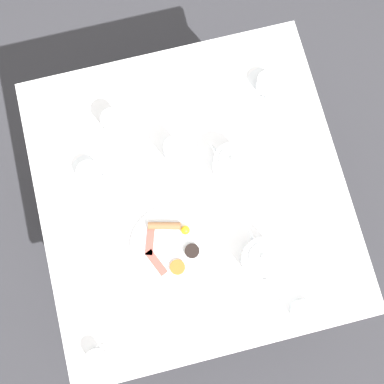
# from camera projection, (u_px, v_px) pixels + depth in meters

# --- Properties ---
(ground_plane) EXTENTS (8.00, 8.00, 0.00)m
(ground_plane) POSITION_uv_depth(u_px,v_px,m) (192.00, 220.00, 2.35)
(ground_plane) COLOR #333338
(table) EXTENTS (1.08, 1.11, 0.77)m
(table) POSITION_uv_depth(u_px,v_px,m) (192.00, 196.00, 1.65)
(table) COLOR white
(table) RESTS_ON ground_plane
(breakfast_plate) EXTENTS (0.28, 0.28, 0.04)m
(breakfast_plate) POSITION_uv_depth(u_px,v_px,m) (172.00, 245.00, 1.54)
(breakfast_plate) COLOR white
(breakfast_plate) RESTS_ON table
(teapot_near) EXTENTS (0.13, 0.22, 0.13)m
(teapot_near) POSITION_uv_depth(u_px,v_px,m) (261.00, 258.00, 1.49)
(teapot_near) COLOR white
(teapot_near) RESTS_ON table
(teapot_far) EXTENTS (0.14, 0.19, 0.13)m
(teapot_far) POSITION_uv_depth(u_px,v_px,m) (232.00, 164.00, 1.55)
(teapot_far) COLOR white
(teapot_far) RESTS_ON table
(teacup_with_saucer_left) EXTENTS (0.16, 0.16, 0.06)m
(teacup_with_saucer_left) POSITION_uv_depth(u_px,v_px,m) (90.00, 174.00, 1.57)
(teacup_with_saucer_left) COLOR white
(teacup_with_saucer_left) RESTS_ON table
(teacup_with_saucer_right) EXTENTS (0.16, 0.16, 0.06)m
(teacup_with_saucer_right) POSITION_uv_depth(u_px,v_px,m) (267.00, 85.00, 1.64)
(teacup_with_saucer_right) COLOR white
(teacup_with_saucer_right) RESTS_ON table
(water_glass_tall) EXTENTS (0.08, 0.08, 0.11)m
(water_glass_tall) POSITION_uv_depth(u_px,v_px,m) (114.00, 123.00, 1.58)
(water_glass_tall) COLOR white
(water_glass_tall) RESTS_ON table
(water_glass_short) EXTENTS (0.08, 0.08, 0.11)m
(water_glass_short) POSITION_uv_depth(u_px,v_px,m) (175.00, 151.00, 1.56)
(water_glass_short) COLOR white
(water_glass_short) RESTS_ON table
(wine_glass_spare) EXTENTS (0.08, 0.08, 0.10)m
(wine_glass_spare) POSITION_uv_depth(u_px,v_px,m) (304.00, 311.00, 1.46)
(wine_glass_spare) COLOR white
(wine_glass_spare) RESTS_ON table
(creamer_jug) EXTENTS (0.08, 0.05, 0.05)m
(creamer_jug) POSITION_uv_depth(u_px,v_px,m) (95.00, 357.00, 1.46)
(creamer_jug) COLOR white
(creamer_jug) RESTS_ON table
(napkin_folded) EXTENTS (0.17, 0.18, 0.01)m
(napkin_folded) POSITION_uv_depth(u_px,v_px,m) (93.00, 273.00, 1.53)
(napkin_folded) COLOR white
(napkin_folded) RESTS_ON table
(fork_by_plate) EXTENTS (0.18, 0.05, 0.00)m
(fork_by_plate) POSITION_uv_depth(u_px,v_px,m) (291.00, 196.00, 1.58)
(fork_by_plate) COLOR silver
(fork_by_plate) RESTS_ON table
(knife_by_plate) EXTENTS (0.16, 0.14, 0.00)m
(knife_by_plate) POSITION_uv_depth(u_px,v_px,m) (207.00, 101.00, 1.65)
(knife_by_plate) COLOR silver
(knife_by_plate) RESTS_ON table
(spoon_for_tea) EXTENTS (0.02, 0.16, 0.00)m
(spoon_for_tea) POSITION_uv_depth(u_px,v_px,m) (148.00, 330.00, 1.50)
(spoon_for_tea) COLOR silver
(spoon_for_tea) RESTS_ON table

